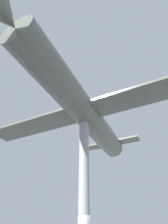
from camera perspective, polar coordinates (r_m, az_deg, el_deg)
name	(u,v)px	position (r m, az deg, el deg)	size (l,w,h in m)	color
support_pylon_central	(84,185)	(10.23, 0.00, -22.62)	(0.59, 0.59, 7.90)	#B7B7BC
suspended_airplane	(82,110)	(12.10, -0.61, 0.77)	(16.33, 14.89, 2.89)	slate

